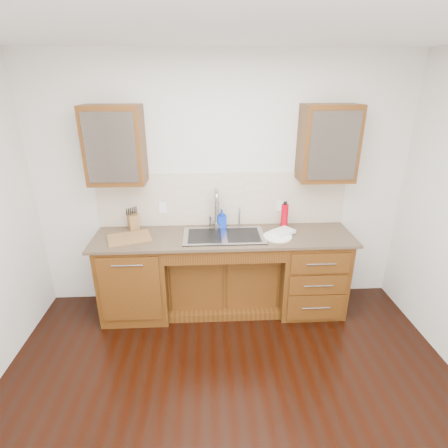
{
  "coord_description": "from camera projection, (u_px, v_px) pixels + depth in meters",
  "views": [
    {
      "loc": [
        -0.17,
        -1.89,
        2.39
      ],
      "look_at": [
        0.0,
        1.4,
        1.05
      ],
      "focal_mm": 28.0,
      "sensor_mm": 36.0,
      "label": 1
    }
  ],
  "objects": [
    {
      "name": "upper_cabinet_left",
      "position": [
        115.0,
        145.0,
        3.38
      ],
      "size": [
        0.55,
        0.34,
        0.75
      ],
      "primitive_type": "cube",
      "color": "#593014",
      "rests_on": "wall_back"
    },
    {
      "name": "cup_left_a",
      "position": [
        103.0,
        150.0,
        3.4
      ],
      "size": [
        0.16,
        0.16,
        0.1
      ],
      "primitive_type": "imported",
      "rotation": [
        0.0,
        0.0,
        -0.23
      ],
      "color": "white",
      "rests_on": "upper_cabinet_left"
    },
    {
      "name": "ground",
      "position": [
        234.0,
        425.0,
        2.68
      ],
      "size": [
        4.0,
        3.5,
        0.1
      ],
      "primitive_type": "cube",
      "color": "black"
    },
    {
      "name": "base_cabinet_center",
      "position": [
        223.0,
        277.0,
        3.94
      ],
      "size": [
        1.2,
        0.44,
        0.7
      ],
      "primitive_type": "cube",
      "color": "#593014",
      "rests_on": "ground"
    },
    {
      "name": "wall_back",
      "position": [
        222.0,
        185.0,
        3.82
      ],
      "size": [
        4.0,
        0.1,
        2.7
      ],
      "primitive_type": "cube",
      "color": "silver",
      "rests_on": "ground"
    },
    {
      "name": "sink",
      "position": [
        224.0,
        244.0,
        3.65
      ],
      "size": [
        0.84,
        0.46,
        0.19
      ],
      "primitive_type": "cube",
      "color": "#9E9EA5",
      "rests_on": "countertop"
    },
    {
      "name": "faucet",
      "position": [
        216.0,
        211.0,
        3.76
      ],
      "size": [
        0.04,
        0.04,
        0.4
      ],
      "primitive_type": "cylinder",
      "color": "#999993",
      "rests_on": "countertop"
    },
    {
      "name": "filter_tap",
      "position": [
        239.0,
        217.0,
        3.81
      ],
      "size": [
        0.02,
        0.02,
        0.24
      ],
      "primitive_type": "cylinder",
      "color": "#999993",
      "rests_on": "countertop"
    },
    {
      "name": "plate",
      "position": [
        278.0,
        237.0,
        3.59
      ],
      "size": [
        0.33,
        0.33,
        0.02
      ],
      "primitive_type": "cylinder",
      "rotation": [
        0.0,
        0.0,
        0.13
      ],
      "color": "white",
      "rests_on": "countertop"
    },
    {
      "name": "outlet_left",
      "position": [
        163.0,
        208.0,
        3.8
      ],
      "size": [
        0.08,
        0.01,
        0.12
      ],
      "primitive_type": "cube",
      "color": "white",
      "rests_on": "backsplash"
    },
    {
      "name": "base_cabinet_right",
      "position": [
        309.0,
        272.0,
        3.87
      ],
      "size": [
        0.7,
        0.62,
        0.88
      ],
      "primitive_type": "cube",
      "color": "#593014",
      "rests_on": "ground"
    },
    {
      "name": "cutting_board",
      "position": [
        129.0,
        238.0,
        3.56
      ],
      "size": [
        0.49,
        0.41,
        0.02
      ],
      "primitive_type": "cube",
      "rotation": [
        0.0,
        0.0,
        0.31
      ],
      "color": "brown",
      "rests_on": "countertop"
    },
    {
      "name": "soap_bottle",
      "position": [
        222.0,
        218.0,
        3.81
      ],
      "size": [
        0.1,
        0.1,
        0.2
      ],
      "primitive_type": "imported",
      "rotation": [
        0.0,
        0.0,
        0.11
      ],
      "color": "#0B34CC",
      "rests_on": "countertop"
    },
    {
      "name": "cup_right_b",
      "position": [
        334.0,
        148.0,
        3.51
      ],
      "size": [
        0.14,
        0.14,
        0.1
      ],
      "primitive_type": "imported",
      "rotation": [
        0.0,
        0.0,
        0.28
      ],
      "color": "silver",
      "rests_on": "upper_cabinet_right"
    },
    {
      "name": "countertop",
      "position": [
        224.0,
        237.0,
        3.64
      ],
      "size": [
        2.7,
        0.65,
        0.03
      ],
      "primitive_type": "cube",
      "color": "#84705B",
      "rests_on": "base_cabinet_left"
    },
    {
      "name": "base_cabinet_left",
      "position": [
        136.0,
        276.0,
        3.78
      ],
      "size": [
        0.7,
        0.62,
        0.88
      ],
      "primitive_type": "cube",
      "color": "#593014",
      "rests_on": "ground"
    },
    {
      "name": "dish_towel",
      "position": [
        283.0,
        232.0,
        3.64
      ],
      "size": [
        0.28,
        0.26,
        0.04
      ],
      "primitive_type": "cube",
      "rotation": [
        0.0,
        0.0,
        0.6
      ],
      "color": "beige",
      "rests_on": "plate"
    },
    {
      "name": "water_bottle",
      "position": [
        284.0,
        217.0,
        3.76
      ],
      "size": [
        0.09,
        0.09,
        0.28
      ],
      "primitive_type": "cylinder",
      "rotation": [
        0.0,
        0.0,
        0.17
      ],
      "color": "#B20010",
      "rests_on": "countertop"
    },
    {
      "name": "outlet_right",
      "position": [
        281.0,
        206.0,
        3.87
      ],
      "size": [
        0.08,
        0.01,
        0.12
      ],
      "primitive_type": "cube",
      "color": "white",
      "rests_on": "backsplash"
    },
    {
      "name": "backsplash",
      "position": [
        222.0,
        199.0,
        3.81
      ],
      "size": [
        2.7,
        0.02,
        0.59
      ],
      "primitive_type": "cube",
      "color": "beige",
      "rests_on": "wall_back"
    },
    {
      "name": "cup_right_a",
      "position": [
        322.0,
        148.0,
        3.5
      ],
      "size": [
        0.15,
        0.15,
        0.1
      ],
      "primitive_type": "imported",
      "rotation": [
        0.0,
        0.0,
        -0.17
      ],
      "color": "silver",
      "rests_on": "upper_cabinet_right"
    },
    {
      "name": "cup_left_b",
      "position": [
        124.0,
        151.0,
        3.41
      ],
      "size": [
        0.12,
        0.12,
        0.09
      ],
      "primitive_type": "imported",
      "rotation": [
        0.0,
        0.0,
        -0.3
      ],
      "color": "white",
      "rests_on": "upper_cabinet_left"
    },
    {
      "name": "knife_block",
      "position": [
        133.0,
        221.0,
        3.77
      ],
      "size": [
        0.15,
        0.19,
        0.18
      ],
      "primitive_type": "cube",
      "rotation": [
        0.0,
        0.0,
        0.4
      ],
      "color": "#9F6328",
      "rests_on": "countertop"
    },
    {
      "name": "upper_cabinet_right",
      "position": [
        328.0,
        143.0,
        3.49
      ],
      "size": [
        0.55,
        0.34,
        0.75
      ],
      "primitive_type": "cube",
      "color": "#593014",
      "rests_on": "wall_back"
    }
  ]
}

